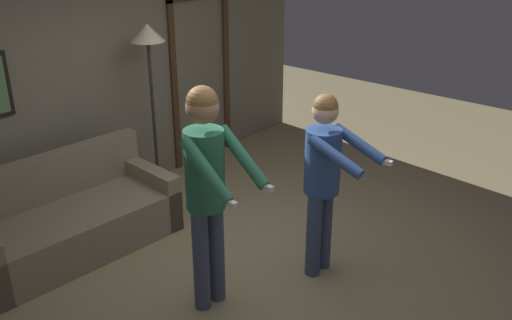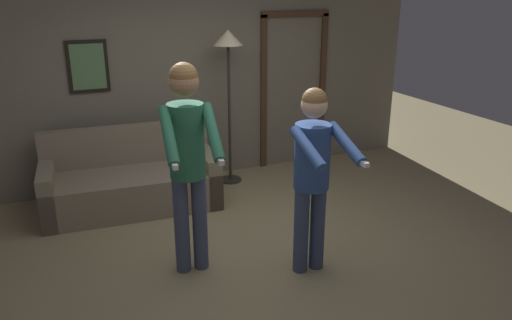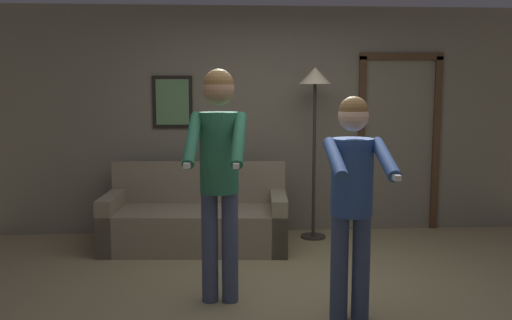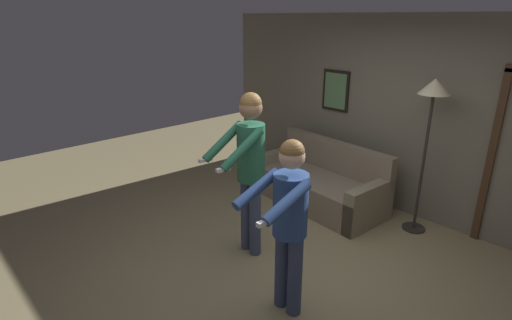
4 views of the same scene
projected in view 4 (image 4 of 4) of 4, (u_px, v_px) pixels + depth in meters
ground_plane at (290, 273)px, 4.21m from camera, size 12.00×12.00×0.00m
back_wall_assembly at (409, 118)px, 5.18m from camera, size 6.40×0.10×2.60m
couch at (320, 185)px, 5.70m from camera, size 1.96×0.99×0.87m
torchiere_lamp at (432, 104)px, 4.54m from camera, size 0.36×0.36×1.90m
person_standing_left at (249, 159)px, 4.23m from camera, size 0.48×0.70×1.83m
person_standing_right at (289, 214)px, 3.37m from camera, size 0.44×0.69×1.63m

